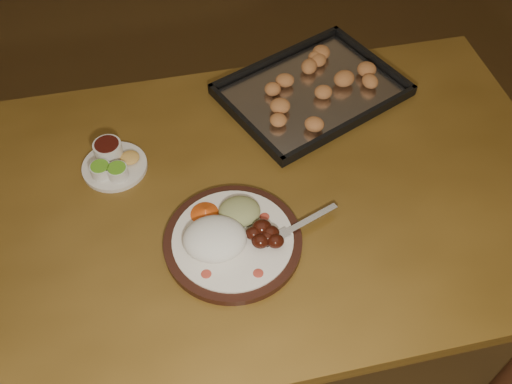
{
  "coord_description": "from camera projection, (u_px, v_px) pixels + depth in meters",
  "views": [
    {
      "loc": [
        0.15,
        -1.02,
        1.79
      ],
      "look_at": [
        0.2,
        -0.22,
        0.77
      ],
      "focal_mm": 40.0,
      "sensor_mm": 36.0,
      "label": 1
    }
  ],
  "objects": [
    {
      "name": "condiment_saucer",
      "position": [
        112.0,
        162.0,
        1.36
      ],
      "size": [
        0.15,
        0.15,
        0.05
      ],
      "rotation": [
        0.0,
        0.0,
        0.12
      ],
      "color": "silver",
      "rests_on": "dining_table"
    },
    {
      "name": "ground",
      "position": [
        195.0,
        282.0,
        2.03
      ],
      "size": [
        4.0,
        4.0,
        0.0
      ],
      "primitive_type": "plane",
      "color": "#4E361B",
      "rests_on": "ground"
    },
    {
      "name": "dining_table",
      "position": [
        249.0,
        219.0,
        1.4
      ],
      "size": [
        1.62,
        1.12,
        0.75
      ],
      "rotation": [
        0.0,
        0.0,
        0.15
      ],
      "color": "brown",
      "rests_on": "ground"
    },
    {
      "name": "baking_tray",
      "position": [
        312.0,
        90.0,
        1.52
      ],
      "size": [
        0.56,
        0.52,
        0.05
      ],
      "rotation": [
        0.0,
        0.0,
        0.56
      ],
      "color": "black",
      "rests_on": "dining_table"
    },
    {
      "name": "dinner_plate",
      "position": [
        230.0,
        237.0,
        1.22
      ],
      "size": [
        0.39,
        0.3,
        0.07
      ],
      "rotation": [
        0.0,
        0.0,
        0.11
      ],
      "color": "black",
      "rests_on": "dining_table"
    }
  ]
}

